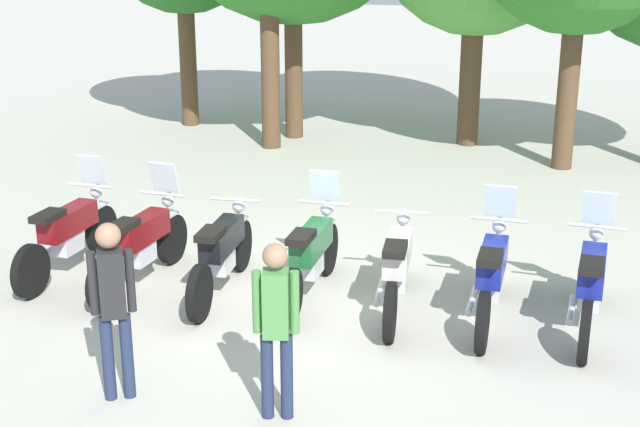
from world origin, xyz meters
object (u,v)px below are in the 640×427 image
object	(u,v)px
motorcycle_2	(222,252)
motorcycle_5	(491,275)
motorcycle_4	(397,267)
motorcycle_3	(311,254)
person_0	(113,298)
motorcycle_1	(141,243)
motorcycle_0	(69,233)
motorcycle_6	(590,283)
person_1	(276,319)

from	to	relation	value
motorcycle_2	motorcycle_5	world-z (taller)	motorcycle_5
motorcycle_4	motorcycle_3	bearing A→B (deg)	78.33
motorcycle_5	person_0	world-z (taller)	person_0
motorcycle_5	person_0	distance (m)	4.09
motorcycle_3	motorcycle_5	size ratio (longest dim) A/B	1.00
motorcycle_5	motorcycle_4	bearing A→B (deg)	91.81
motorcycle_1	motorcycle_0	bearing A→B (deg)	88.61
motorcycle_6	person_1	distance (m)	3.73
motorcycle_5	motorcycle_6	xyz separation A→B (m)	(1.03, 0.05, 0.00)
motorcycle_4	motorcycle_5	distance (m)	1.03
motorcycle_4	motorcycle_5	size ratio (longest dim) A/B	1.00
motorcycle_1	person_1	distance (m)	3.55
motorcycle_1	motorcycle_6	distance (m)	5.15
motorcycle_1	motorcycle_3	bearing A→B (deg)	-81.14
motorcycle_6	person_1	bearing A→B (deg)	138.11
motorcycle_5	motorcycle_3	bearing A→B (deg)	88.17
motorcycle_3	motorcycle_6	world-z (taller)	same
motorcycle_0	person_0	size ratio (longest dim) A/B	1.30
person_0	person_1	world-z (taller)	person_0
motorcycle_5	person_0	size ratio (longest dim) A/B	1.30
person_0	motorcycle_5	bearing A→B (deg)	101.86
motorcycle_3	motorcycle_0	bearing A→B (deg)	91.57
motorcycle_1	person_0	size ratio (longest dim) A/B	1.30
motorcycle_5	motorcycle_0	bearing A→B (deg)	90.45
motorcycle_4	motorcycle_5	world-z (taller)	motorcycle_5
motorcycle_4	person_0	xyz separation A→B (m)	(-2.03, -2.64, 0.48)
motorcycle_0	motorcycle_3	size ratio (longest dim) A/B	1.00
motorcycle_0	motorcycle_5	bearing A→B (deg)	-87.85
motorcycle_5	motorcycle_6	bearing A→B (deg)	-87.44
motorcycle_1	motorcycle_3	distance (m)	2.07
motorcycle_0	motorcycle_6	size ratio (longest dim) A/B	1.00
motorcycle_3	motorcycle_4	xyz separation A→B (m)	(1.03, -0.09, -0.01)
motorcycle_2	motorcycle_5	distance (m)	3.10
motorcycle_5	person_1	size ratio (longest dim) A/B	1.35
person_1	motorcycle_3	bearing A→B (deg)	176.24
motorcycle_5	person_0	xyz separation A→B (m)	(-3.07, -2.67, 0.47)
motorcycle_3	motorcycle_5	distance (m)	2.06
motorcycle_0	person_0	distance (m)	3.37
motorcycle_2	person_0	size ratio (longest dim) A/B	1.30
motorcycle_2	motorcycle_0	bearing A→B (deg)	83.89
motorcycle_2	person_1	bearing A→B (deg)	-152.51
person_0	motorcycle_3	bearing A→B (deg)	130.55
motorcycle_4	person_0	world-z (taller)	person_0
motorcycle_1	person_1	size ratio (longest dim) A/B	1.35
motorcycle_4	motorcycle_1	bearing A→B (deg)	85.57
motorcycle_6	person_0	bearing A→B (deg)	126.36
motorcycle_3	person_0	world-z (taller)	person_0
motorcycle_1	motorcycle_2	world-z (taller)	motorcycle_1
motorcycle_1	motorcycle_5	size ratio (longest dim) A/B	1.00
motorcycle_5	person_1	distance (m)	3.06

